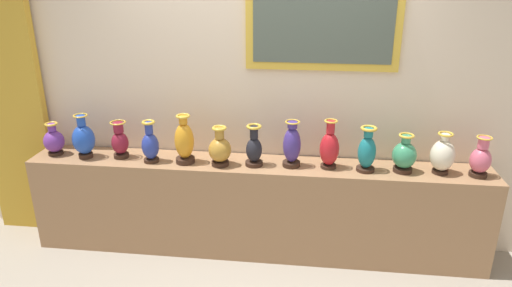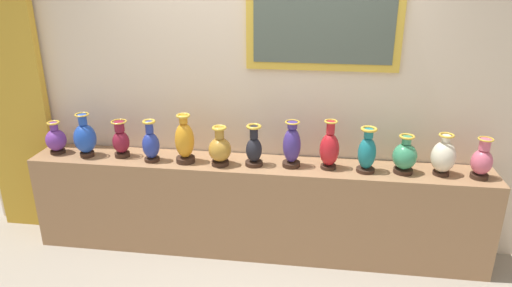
% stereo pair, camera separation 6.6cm
% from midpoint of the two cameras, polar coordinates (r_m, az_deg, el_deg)
% --- Properties ---
extents(ground_plane, '(11.18, 11.18, 0.00)m').
position_cam_midpoint_polar(ground_plane, '(4.22, -0.46, -12.83)').
color(ground_plane, gray).
extents(display_shelf, '(3.82, 0.42, 0.83)m').
position_cam_midpoint_polar(display_shelf, '(4.00, -0.48, -7.90)').
color(display_shelf, '#99704C').
rests_on(display_shelf, ground_plane).
extents(back_wall, '(5.18, 0.14, 2.95)m').
position_cam_midpoint_polar(back_wall, '(3.87, 0.11, 8.02)').
color(back_wall, beige).
rests_on(back_wall, ground_plane).
extents(curtain_gold, '(0.60, 0.08, 2.61)m').
position_cam_midpoint_polar(curtain_gold, '(4.60, -28.44, 5.32)').
color(curtain_gold, gold).
rests_on(curtain_gold, ground_plane).
extents(vase_violet, '(0.17, 0.17, 0.29)m').
position_cam_midpoint_polar(vase_violet, '(4.33, -24.04, 0.30)').
color(vase_violet, '#382319').
rests_on(vase_violet, display_shelf).
extents(vase_sapphire, '(0.18, 0.18, 0.38)m').
position_cam_midpoint_polar(vase_sapphire, '(4.15, -20.91, 0.51)').
color(vase_sapphire, '#382319').
rests_on(vase_sapphire, display_shelf).
extents(vase_burgundy, '(0.14, 0.14, 0.32)m').
position_cam_midpoint_polar(vase_burgundy, '(4.06, -16.88, 0.21)').
color(vase_burgundy, '#382319').
rests_on(vase_burgundy, display_shelf).
extents(vase_cobalt, '(0.14, 0.14, 0.36)m').
position_cam_midpoint_polar(vase_cobalt, '(3.90, -13.38, -0.16)').
color(vase_cobalt, '#382319').
rests_on(vase_cobalt, display_shelf).
extents(vase_amber, '(0.16, 0.16, 0.41)m').
position_cam_midpoint_polar(vase_amber, '(3.82, -9.31, 0.22)').
color(vase_amber, '#382319').
rests_on(vase_amber, display_shelf).
extents(vase_ochre, '(0.19, 0.19, 0.33)m').
position_cam_midpoint_polar(vase_ochre, '(3.75, -4.98, -0.70)').
color(vase_ochre, '#382319').
rests_on(vase_ochre, display_shelf).
extents(vase_onyx, '(0.14, 0.14, 0.35)m').
position_cam_midpoint_polar(vase_onyx, '(3.73, -0.75, -0.63)').
color(vase_onyx, '#382319').
rests_on(vase_onyx, display_shelf).
extents(vase_indigo, '(0.14, 0.14, 0.38)m').
position_cam_midpoint_polar(vase_indigo, '(3.71, 3.93, -0.27)').
color(vase_indigo, '#382319').
rests_on(vase_indigo, display_shelf).
extents(vase_crimson, '(0.16, 0.16, 0.40)m').
position_cam_midpoint_polar(vase_crimson, '(3.72, 8.53, -0.57)').
color(vase_crimson, '#382319').
rests_on(vase_crimson, display_shelf).
extents(vase_teal, '(0.14, 0.14, 0.37)m').
position_cam_midpoint_polar(vase_teal, '(3.72, 13.01, -0.94)').
color(vase_teal, '#382319').
rests_on(vase_teal, display_shelf).
extents(vase_jade, '(0.19, 0.19, 0.31)m').
position_cam_midpoint_polar(vase_jade, '(3.79, 17.33, -1.40)').
color(vase_jade, '#382319').
rests_on(vase_jade, display_shelf).
extents(vase_ivory, '(0.18, 0.18, 0.34)m').
position_cam_midpoint_polar(vase_ivory, '(3.85, 21.55, -1.34)').
color(vase_ivory, '#382319').
rests_on(vase_ivory, display_shelf).
extents(vase_rose, '(0.16, 0.16, 0.33)m').
position_cam_midpoint_polar(vase_rose, '(3.92, 25.51, -1.79)').
color(vase_rose, '#382319').
rests_on(vase_rose, display_shelf).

